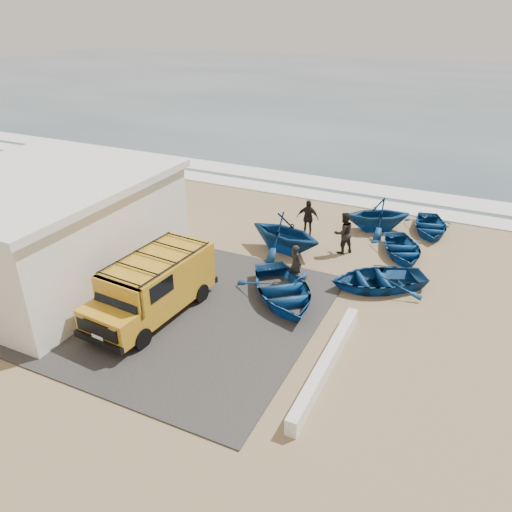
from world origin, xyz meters
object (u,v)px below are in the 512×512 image
(van, at_px, (153,285))
(boat_mid_right, at_px, (402,249))
(fisherman_front, at_px, (295,264))
(boat_mid_left, at_px, (285,233))
(boat_near_right, at_px, (378,279))
(fisherman_back, at_px, (308,218))
(boat_far_right, at_px, (430,226))
(parapet, at_px, (326,364))
(building, at_px, (43,227))
(boat_near_left, at_px, (283,290))
(fisherman_middle, at_px, (343,233))
(boat_far_left, at_px, (377,214))

(van, xyz_separation_m, boat_mid_right, (7.27, 8.75, -0.88))
(boat_mid_right, distance_m, fisherman_front, 5.59)
(fisherman_front, bearing_deg, boat_mid_left, -32.71)
(boat_near_right, distance_m, fisherman_back, 5.66)
(boat_mid_right, relative_size, boat_far_right, 1.01)
(boat_mid_left, bearing_deg, boat_mid_right, -57.60)
(fisherman_front, bearing_deg, boat_mid_right, -102.71)
(parapet, xyz_separation_m, boat_mid_left, (-4.42, 7.27, 0.66))
(building, xyz_separation_m, boat_mid_right, (13.06, 8.14, -1.82))
(building, distance_m, boat_near_right, 13.72)
(building, relative_size, fisherman_front, 5.60)
(boat_near_left, height_order, fisherman_middle, fisherman_middle)
(boat_near_right, bearing_deg, boat_mid_left, -140.69)
(boat_near_left, height_order, boat_mid_right, boat_near_left)
(boat_far_left, bearing_deg, fisherman_middle, -43.49)
(parapet, relative_size, boat_far_left, 1.83)
(boat_near_left, xyz_separation_m, boat_mid_right, (3.40, 5.87, -0.09))
(boat_far_right, height_order, fisherman_back, fisherman_back)
(building, bearing_deg, fisherman_front, 21.70)
(parapet, height_order, boat_far_left, boat_far_left)
(boat_near_left, bearing_deg, boat_far_left, 38.84)
(van, distance_m, fisherman_back, 9.38)
(van, xyz_separation_m, fisherman_middle, (4.73, 7.93, -0.24))
(boat_near_right, bearing_deg, boat_far_right, 137.33)
(parapet, xyz_separation_m, boat_far_left, (-1.16, 11.50, 0.59))
(building, distance_m, boat_far_left, 15.51)
(boat_near_right, relative_size, boat_far_right, 1.17)
(building, height_order, boat_far_left, building)
(fisherman_back, bearing_deg, boat_mid_right, -10.53)
(building, distance_m, boat_mid_right, 15.50)
(boat_mid_left, relative_size, fisherman_front, 2.12)
(boat_mid_right, xyz_separation_m, fisherman_back, (-4.67, 0.26, 0.58))
(fisherman_front, bearing_deg, van, 75.74)
(boat_mid_right, distance_m, boat_far_right, 3.30)
(boat_near_right, relative_size, fisherman_front, 2.31)
(boat_far_right, distance_m, fisherman_back, 6.22)
(parapet, distance_m, fisherman_front, 5.66)
(van, bearing_deg, fisherman_back, 78.42)
(boat_far_right, xyz_separation_m, fisherman_back, (-5.44, -2.95, 0.58))
(boat_near_left, bearing_deg, boat_mid_right, 20.28)
(van, xyz_separation_m, boat_far_left, (5.55, 11.12, -0.36))
(building, xyz_separation_m, boat_near_right, (12.73, 4.80, -1.76))
(boat_mid_left, bearing_deg, boat_far_left, -25.78)
(boat_mid_left, distance_m, fisherman_front, 2.88)
(boat_near_right, distance_m, boat_far_right, 6.64)
(fisherman_back, bearing_deg, boat_mid_left, -105.93)
(boat_near_right, relative_size, boat_mid_right, 1.16)
(boat_near_right, distance_m, boat_mid_left, 4.91)
(fisherman_back, bearing_deg, fisherman_middle, -34.37)
(parapet, relative_size, boat_far_right, 1.81)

